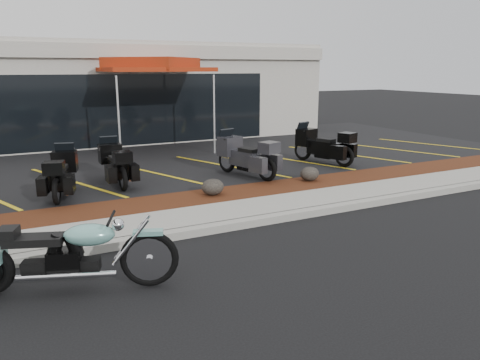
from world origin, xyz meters
TOP-DOWN VIEW (x-y plane):
  - ground at (0.00, 0.00)m, footprint 90.00×90.00m
  - curb at (0.00, 0.90)m, footprint 24.00×0.25m
  - sidewalk at (0.00, 1.60)m, footprint 24.00×1.20m
  - mulch_bed at (0.00, 2.80)m, footprint 24.00×1.20m
  - upper_lot at (0.00, 8.20)m, footprint 26.00×9.60m
  - dealership_building at (0.00, 14.47)m, footprint 18.00×8.16m
  - boulder_mid at (0.48, 2.80)m, footprint 0.53×0.44m
  - boulder_right at (3.29, 2.95)m, footprint 0.52×0.43m
  - hero_cruiser at (-2.05, -0.78)m, footprint 3.15×1.78m
  - touring_black_front at (-2.44, 4.97)m, footprint 1.24×2.08m
  - touring_black_mid at (-1.28, 5.54)m, footprint 0.76×1.97m
  - touring_grey at (1.83, 4.89)m, footprint 1.39×2.26m
  - touring_black_rear at (4.73, 5.40)m, footprint 1.44×2.25m
  - traffic_cone at (-0.69, 8.05)m, footprint 0.34×0.34m
  - popup_canopy at (1.12, 9.43)m, footprint 4.21×4.21m

SIDE VIEW (x-z plane):
  - ground at x=0.00m, z-range 0.00..0.00m
  - curb at x=0.00m, z-range 0.00..0.15m
  - sidewalk at x=0.00m, z-range 0.00..0.15m
  - upper_lot at x=0.00m, z-range 0.00..0.15m
  - mulch_bed at x=0.00m, z-range 0.00..0.16m
  - boulder_right at x=3.29m, z-range 0.16..0.53m
  - boulder_mid at x=0.48m, z-range 0.16..0.54m
  - traffic_cone at x=-0.69m, z-range 0.15..0.57m
  - hero_cruiser at x=-2.05m, z-range 0.00..1.08m
  - touring_black_front at x=-2.44m, z-range 0.15..1.29m
  - touring_black_mid at x=-1.28m, z-range 0.15..1.30m
  - touring_black_rear at x=4.73m, z-range 0.15..1.37m
  - touring_grey at x=1.83m, z-range 0.15..1.38m
  - dealership_building at x=0.00m, z-range 0.01..4.01m
  - popup_canopy at x=1.12m, z-range 1.47..4.68m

